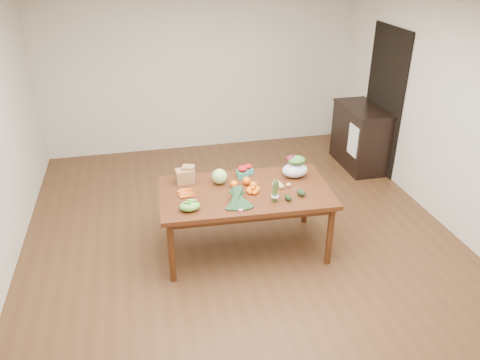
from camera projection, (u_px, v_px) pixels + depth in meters
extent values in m
plane|color=#4F311B|center=(244.00, 244.00, 5.42)|extent=(6.00, 6.00, 0.00)
cube|color=silver|center=(200.00, 67.00, 7.40)|extent=(5.00, 0.02, 2.70)
cube|color=silver|center=(458.00, 117.00, 5.30)|extent=(0.02, 6.00, 2.70)
cube|color=#44230F|center=(245.00, 220.00, 5.18)|extent=(1.87, 1.10, 0.75)
cube|color=black|center=(384.00, 101.00, 6.82)|extent=(0.02, 1.00, 2.10)
cube|color=black|center=(360.00, 137.00, 7.11)|extent=(0.52, 1.02, 0.94)
cube|color=white|center=(353.00, 141.00, 6.77)|extent=(0.02, 0.28, 0.45)
sphere|color=#A8CD76|center=(219.00, 176.00, 5.11)|extent=(0.17, 0.17, 0.17)
sphere|color=#FF5D0F|center=(234.00, 184.00, 5.05)|extent=(0.08, 0.08, 0.08)
sphere|color=#E7580E|center=(247.00, 181.00, 5.11)|extent=(0.09, 0.09, 0.09)
sphere|color=orange|center=(253.00, 185.00, 5.03)|extent=(0.08, 0.08, 0.08)
ellipsoid|color=#73B53D|center=(190.00, 206.00, 4.62)|extent=(0.21, 0.16, 0.09)
ellipsoid|color=tan|center=(274.00, 184.00, 5.09)|extent=(0.05, 0.05, 0.04)
ellipsoid|color=tan|center=(281.00, 187.00, 5.03)|extent=(0.06, 0.05, 0.05)
ellipsoid|color=tan|center=(280.00, 185.00, 5.08)|extent=(0.05, 0.04, 0.04)
ellipsoid|color=#D8CA7D|center=(279.00, 183.00, 5.11)|extent=(0.05, 0.04, 0.04)
ellipsoid|color=tan|center=(289.00, 185.00, 5.07)|extent=(0.06, 0.05, 0.05)
ellipsoid|color=black|center=(288.00, 198.00, 4.80)|extent=(0.08, 0.10, 0.06)
ellipsoid|color=black|center=(301.00, 193.00, 4.89)|extent=(0.10, 0.13, 0.07)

